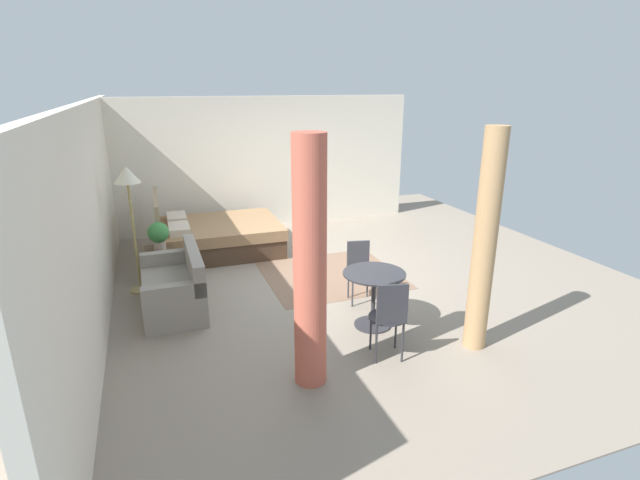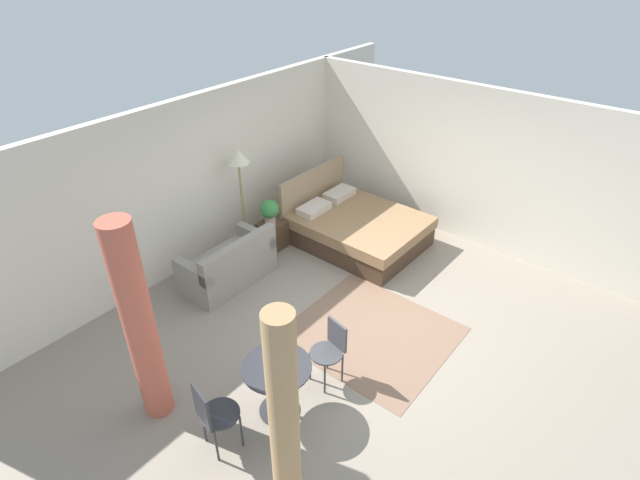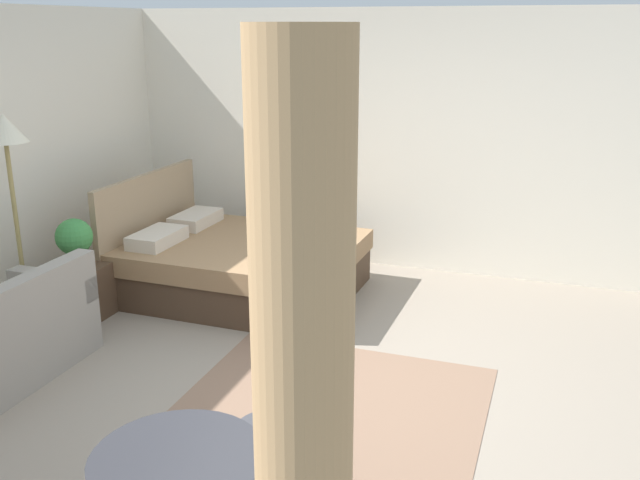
% 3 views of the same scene
% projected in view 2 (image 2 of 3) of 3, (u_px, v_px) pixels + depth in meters
% --- Properties ---
extents(ground_plane, '(8.70, 8.93, 0.02)m').
position_uv_depth(ground_plane, '(365.00, 322.00, 6.78)').
color(ground_plane, gray).
extents(wall_back, '(8.70, 0.12, 2.56)m').
position_uv_depth(wall_back, '(209.00, 176.00, 7.66)').
color(wall_back, silver).
rests_on(wall_back, ground).
extents(wall_right, '(0.12, 5.93, 2.56)m').
position_uv_depth(wall_right, '(471.00, 166.00, 7.97)').
color(wall_right, silver).
rests_on(wall_right, ground).
extents(area_rug, '(1.82, 1.97, 0.01)m').
position_uv_depth(area_rug, '(371.00, 333.00, 6.58)').
color(area_rug, '#7F604C').
rests_on(area_rug, ground).
extents(bed, '(1.64, 2.05, 1.06)m').
position_uv_depth(bed, '(356.00, 227.00, 8.33)').
color(bed, '#473323').
rests_on(bed, ground).
extents(couch, '(1.37, 0.73, 0.78)m').
position_uv_depth(couch, '(229.00, 266.00, 7.40)').
color(couch, gray).
rests_on(couch, ground).
extents(nightstand, '(0.48, 0.37, 0.46)m').
position_uv_depth(nightstand, '(274.00, 234.00, 8.25)').
color(nightstand, '#473323').
rests_on(nightstand, ground).
extents(potted_plant, '(0.30, 0.30, 0.43)m').
position_uv_depth(potted_plant, '(269.00, 211.00, 7.91)').
color(potted_plant, tan).
rests_on(potted_plant, nightstand).
extents(floor_lamp, '(0.34, 0.34, 1.76)m').
position_uv_depth(floor_lamp, '(239.00, 165.00, 7.48)').
color(floor_lamp, '#99844C').
rests_on(floor_lamp, ground).
extents(balcony_table, '(0.74, 0.74, 0.69)m').
position_uv_depth(balcony_table, '(277.00, 380.00, 5.29)').
color(balcony_table, '#2D2D33').
rests_on(balcony_table, ground).
extents(cafe_chair_near_window, '(0.48, 0.48, 0.90)m').
position_uv_depth(cafe_chair_near_window, '(211.00, 412.00, 4.87)').
color(cafe_chair_near_window, '#2D2D33').
rests_on(cafe_chair_near_window, ground).
extents(cafe_chair_near_couch, '(0.45, 0.45, 0.80)m').
position_uv_depth(cafe_chair_near_couch, '(331.00, 347.00, 5.69)').
color(cafe_chair_near_couch, '#3F3F44').
rests_on(cafe_chair_near_couch, ground).
extents(curtain_left, '(0.24, 0.24, 2.40)m').
position_uv_depth(curtain_left, '(285.00, 431.00, 3.92)').
color(curtain_left, tan).
rests_on(curtain_left, ground).
extents(curtain_right, '(0.31, 0.31, 2.40)m').
position_uv_depth(curtain_right, '(140.00, 326.00, 4.94)').
color(curtain_right, '#C15B47').
rests_on(curtain_right, ground).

